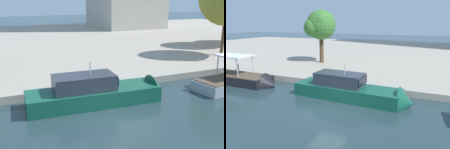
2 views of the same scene
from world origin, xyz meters
The scene contains 6 objects.
ground_plane centered at (0.00, 0.00, 0.00)m, with size 220.00×220.00×0.00m, color #23383D.
dock_promenade centered at (0.00, 33.95, 0.32)m, with size 120.00×55.00×0.63m, color #A39989.
tour_boat_1 centered at (-14.70, 3.82, 0.37)m, with size 13.63×2.90×4.32m.
motor_yacht_2 centered at (0.68, 3.94, 0.68)m, with size 11.09×3.44×4.22m.
mooring_bollard_0 centered at (-16.80, 6.84, 1.11)m, with size 0.32×0.32×0.88m.
tree_1 centered at (-8.97, 16.08, 6.52)m, with size 4.59×4.82×8.22m.
Camera 2 is at (6.73, -13.86, 6.98)m, focal length 34.16 mm.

